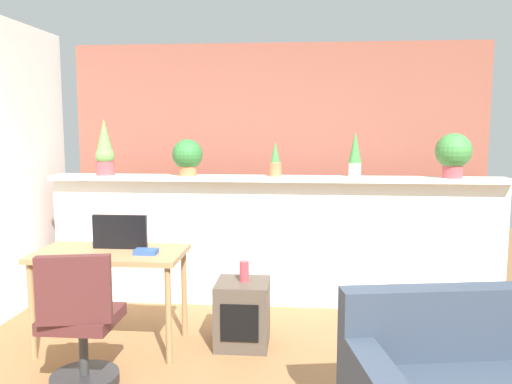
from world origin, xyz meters
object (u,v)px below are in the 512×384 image
Objects in this scene: potted_plant_3 at (355,154)px; side_cube_shelf at (242,314)px; tv_monitor at (120,232)px; potted_plant_2 at (275,161)px; vase_on_shelf at (244,271)px; book_on_desk at (146,252)px; potted_plant_1 at (187,156)px; office_chair at (81,331)px; potted_plant_4 at (453,153)px; desk at (111,262)px; potted_plant_0 at (105,150)px.

side_cube_shelf is (-0.92, -0.94, -1.18)m from potted_plant_3.
tv_monitor is 0.83× the size of side_cube_shelf.
vase_on_shelf is (-0.19, -0.89, -0.78)m from potted_plant_2.
potted_plant_3 is at bearing 35.26° from book_on_desk.
tv_monitor is 0.99m from vase_on_shelf.
office_chair is (-0.34, -1.67, -1.01)m from potted_plant_1.
potted_plant_4 is 0.95× the size of tv_monitor.
side_cube_shelf is 3.06× the size of book_on_desk.
potted_plant_3 is 0.37× the size of desk.
potted_plant_4 is 2.31m from side_cube_shelf.
potted_plant_1 is 1.52m from potted_plant_3.
potted_plant_1 is at bearing -179.95° from potted_plant_4.
office_chair is at bearing -137.41° from potted_plant_3.
potted_plant_2 reaches higher than book_on_desk.
potted_plant_3 is (1.52, 0.04, 0.03)m from potted_plant_1.
desk is at bearing -150.79° from potted_plant_3.
side_cube_shelf is at bearing -134.26° from potted_plant_3.
potted_plant_3 is (2.31, 0.04, -0.02)m from potted_plant_0.
potted_plant_2 is 0.63× the size of side_cube_shelf.
book_on_desk is (-2.45, -1.09, -0.67)m from potted_plant_4.
tv_monitor is at bearing 57.30° from desk.
side_cube_shelf is at bearing -118.26° from vase_on_shelf.
desk is at bearing -68.33° from potted_plant_0.
office_chair is at bearing -91.16° from tv_monitor.
desk is at bearing -110.22° from potted_plant_1.
potted_plant_1 is at bearing 70.96° from tv_monitor.
desk is (-1.18, -1.03, -0.69)m from potted_plant_2.
office_chair is 1.82× the size of side_cube_shelf.
tv_monitor is at bearing 148.23° from book_on_desk.
potted_plant_1 is 2.37m from potted_plant_4.
potted_plant_2 is at bearing 0.13° from potted_plant_0.
potted_plant_0 is at bearing 147.78° from vase_on_shelf.
office_chair reaches higher than vase_on_shelf.
potted_plant_0 is at bearing 122.67° from book_on_desk.
potted_plant_0 is 1.54× the size of potted_plant_1.
office_chair reaches higher than side_cube_shelf.
tv_monitor is at bearing -176.20° from vase_on_shelf.
potted_plant_4 is at bearing 19.24° from tv_monitor.
desk is 0.71m from office_chair.
side_cube_shelf is (1.39, -0.91, -1.20)m from potted_plant_0.
potted_plant_0 is at bearing -179.87° from potted_plant_2.
office_chair reaches higher than desk.
potted_plant_0 is 1.20m from tv_monitor.
potted_plant_4 is 2.77m from book_on_desk.
potted_plant_0 reaches higher than tv_monitor.
potted_plant_1 is 0.68× the size of side_cube_shelf.
potted_plant_0 is at bearing 111.67° from desk.
potted_plant_2 is 2.02× the size of vase_on_shelf.
potted_plant_2 is 1.45m from side_cube_shelf.
tv_monitor reaches higher than side_cube_shelf.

